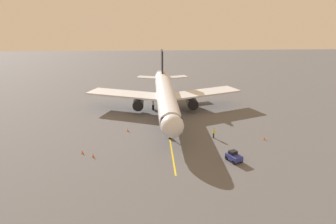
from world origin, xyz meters
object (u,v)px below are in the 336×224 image
Objects in this scene: airplane at (165,95)px; tug_near_nose at (234,156)px; ground_crew_marshaller at (214,133)px; safety_cone_wing_port at (128,130)px; safety_cone_nose_right at (264,138)px; safety_cone_nose_left at (82,152)px; safety_cone_wing_starboard at (93,155)px.

airplane is 24.39m from tug_near_nose.
ground_crew_marshaller is 3.11× the size of safety_cone_wing_port.
safety_cone_nose_left is at bearing 6.82° from safety_cone_nose_right.
airplane is at bearing -68.71° from tug_near_nose.
ground_crew_marshaller is at bearing 118.58° from airplane.
safety_cone_nose_left and safety_cone_wing_port have the same top height.
safety_cone_wing_port is (23.42, -5.21, 0.00)m from safety_cone_nose_right.
safety_cone_nose_left is 30.02m from safety_cone_nose_right.
airplane reaches higher than safety_cone_wing_starboard.
ground_crew_marshaller is 15.49m from safety_cone_wing_port.
ground_crew_marshaller is at bearing -8.32° from safety_cone_nose_right.
ground_crew_marshaller is 3.11× the size of safety_cone_nose_right.
safety_cone_wing_starboard is at bearing -6.93° from tug_near_nose.
airplane is 22.33m from safety_cone_nose_right.
airplane reaches higher than safety_cone_nose_left.
ground_crew_marshaller is 3.11× the size of safety_cone_nose_left.
safety_cone_nose_right is at bearing 171.68° from ground_crew_marshaller.
ground_crew_marshaller is (-7.56, 13.87, -3.12)m from airplane.
ground_crew_marshaller reaches higher than safety_cone_nose_left.
safety_cone_nose_left is at bearing 53.55° from airplane.
safety_cone_nose_right and safety_cone_wing_port have the same top height.
ground_crew_marshaller is 20.45m from safety_cone_wing_starboard.
tug_near_nose is 4.94× the size of safety_cone_wing_starboard.
safety_cone_wing_starboard is at bearing 59.16° from airplane.
safety_cone_nose_left is at bearing 53.95° from safety_cone_wing_port.
tug_near_nose is at bearing 45.66° from safety_cone_nose_right.
safety_cone_wing_port is at bearing -12.54° from safety_cone_nose_right.
safety_cone_nose_right is at bearing -170.08° from safety_cone_wing_starboard.
ground_crew_marshaller is 8.57m from safety_cone_nose_right.
airplane reaches higher than tug_near_nose.
tug_near_nose is at bearing 170.35° from safety_cone_nose_left.
safety_cone_nose_right is (-16.01, 15.11, -3.73)m from airplane.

